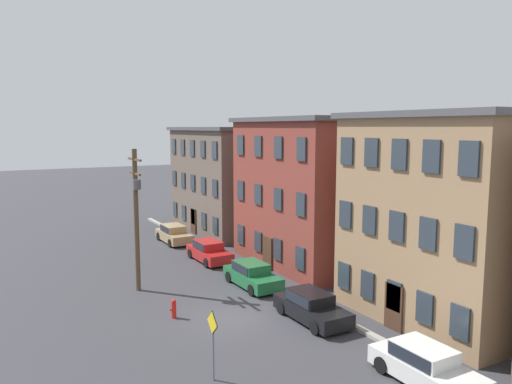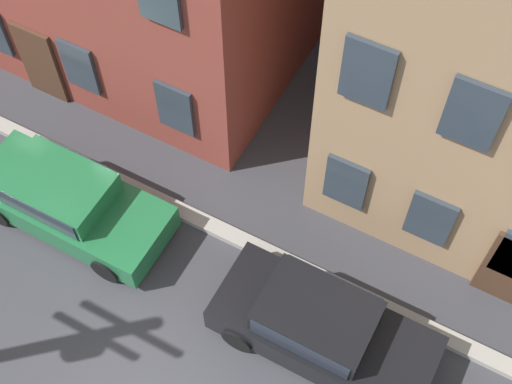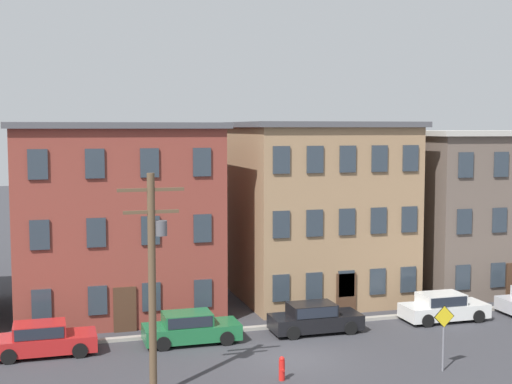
# 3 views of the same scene
# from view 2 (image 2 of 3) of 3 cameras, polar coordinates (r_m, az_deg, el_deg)

# --- Properties ---
(kerb_strip) EXTENTS (56.00, 0.36, 0.16)m
(kerb_strip) POSITION_cam_2_polar(r_m,az_deg,el_deg) (15.59, -0.39, -4.25)
(kerb_strip) COLOR #9E998E
(kerb_strip) RESTS_ON ground_plane
(car_green) EXTENTS (4.40, 1.92, 1.43)m
(car_green) POSITION_cam_2_polar(r_m,az_deg,el_deg) (15.92, -14.85, -0.56)
(car_green) COLOR #1E6638
(car_green) RESTS_ON ground_plane
(car_black) EXTENTS (4.40, 1.92, 1.43)m
(car_black) POSITION_cam_2_polar(r_m,az_deg,el_deg) (14.13, 5.24, -10.64)
(car_black) COLOR black
(car_black) RESTS_ON ground_plane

